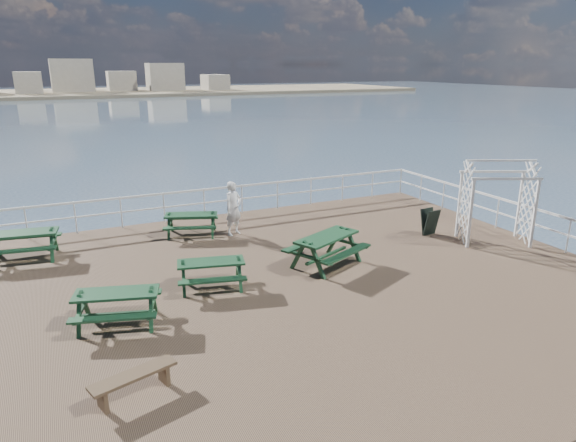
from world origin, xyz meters
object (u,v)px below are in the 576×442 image
at_px(picnic_table_b, 191,220).
at_px(person, 233,208).
at_px(picnic_table_e, 211,268).
at_px(picnic_table_c, 327,244).
at_px(flat_bench_far, 134,379).
at_px(trellis_arbor, 496,206).
at_px(picnic_table_a, 23,240).
at_px(picnic_table_d, 117,301).

height_order(picnic_table_b, person, person).
bearing_deg(picnic_table_e, picnic_table_b, 95.11).
height_order(picnic_table_c, picnic_table_e, picnic_table_c).
distance_m(flat_bench_far, trellis_arbor, 12.19).
relative_size(picnic_table_b, picnic_table_e, 1.07).
xyz_separation_m(picnic_table_b, picnic_table_e, (-0.62, -4.33, -0.01)).
relative_size(picnic_table_e, flat_bench_far, 1.26).
relative_size(picnic_table_c, trellis_arbor, 0.94).
xyz_separation_m(picnic_table_a, picnic_table_e, (4.37, -4.22, -0.08)).
height_order(picnic_table_c, trellis_arbor, trellis_arbor).
height_order(picnic_table_b, trellis_arbor, trellis_arbor).
xyz_separation_m(flat_bench_far, person, (4.41, 7.57, 0.58)).
bearing_deg(picnic_table_c, flat_bench_far, -170.52).
xyz_separation_m(picnic_table_d, trellis_arbor, (11.58, 0.65, 0.63)).
distance_m(picnic_table_c, flat_bench_far, 7.06).
bearing_deg(picnic_table_c, person, 87.82).
relative_size(picnic_table_e, trellis_arbor, 0.72).
relative_size(trellis_arbor, person, 1.48).
distance_m(picnic_table_d, picnic_table_e, 2.61).
xyz_separation_m(picnic_table_a, person, (6.28, -0.41, 0.30)).
relative_size(picnic_table_b, person, 1.15).
bearing_deg(picnic_table_e, picnic_table_c, 15.25).
bearing_deg(person, flat_bench_far, -143.06).
xyz_separation_m(picnic_table_b, picnic_table_c, (2.77, -4.21, 0.10)).
bearing_deg(picnic_table_b, picnic_table_a, -158.53).
distance_m(picnic_table_b, person, 1.45).
distance_m(picnic_table_c, person, 3.97).
distance_m(picnic_table_e, person, 4.27).
bearing_deg(picnic_table_a, picnic_table_b, 9.91).
bearing_deg(picnic_table_c, picnic_table_d, 167.05).
distance_m(flat_bench_far, person, 8.78).
xyz_separation_m(picnic_table_d, person, (4.32, 4.81, 0.35)).
relative_size(flat_bench_far, person, 0.85).
xyz_separation_m(picnic_table_c, trellis_arbor, (5.79, -0.48, 0.55)).
bearing_deg(picnic_table_b, picnic_table_e, -77.98).
bearing_deg(picnic_table_b, flat_bench_far, -90.89).
xyz_separation_m(picnic_table_a, picnic_table_b, (4.99, 0.12, -0.07)).
xyz_separation_m(picnic_table_a, picnic_table_d, (1.96, -5.23, -0.05)).
relative_size(flat_bench_far, trellis_arbor, 0.58).
height_order(picnic_table_b, picnic_table_d, picnic_table_d).
bearing_deg(picnic_table_d, picnic_table_c, 27.43).
height_order(picnic_table_d, flat_bench_far, picnic_table_d).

